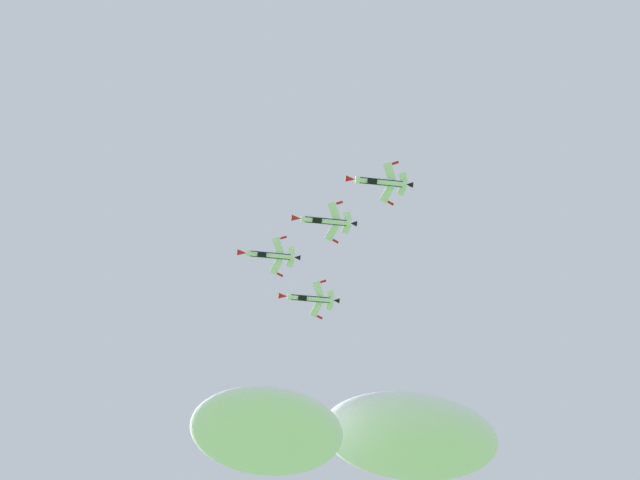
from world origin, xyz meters
The scene contains 6 objects.
cloud_high_distant centered at (35.53, 246.62, 193.77)m, with size 63.14×52.97×18.53m, color white.
cloud_low_wispy centered at (108.56, 271.58, 223.26)m, with size 86.32×53.88×29.82m, color white.
fighter_jet_lead centered at (12.65, 116.67, 147.22)m, with size 15.96×8.84×6.03m.
fighter_jet_left_wing centered at (23.35, 102.15, 146.17)m, with size 15.96×9.45×5.36m.
fighter_jet_right_wing centered at (25.38, 126.43, 144.84)m, with size 15.96×9.01×5.79m.
fighter_jet_left_outer centered at (33.16, 88.60, 146.86)m, with size 15.96×9.48×5.34m.
Camera 1 is at (-3.50, -1.60, 1.48)m, focal length 41.97 mm.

